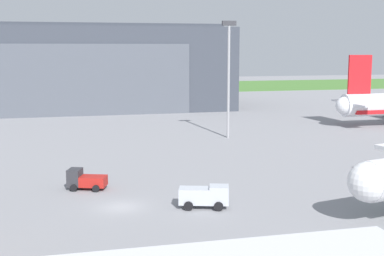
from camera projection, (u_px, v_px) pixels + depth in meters
name	position (u px, v px, depth m)	size (l,w,h in m)	color
ground_plane	(121.00, 207.00, 51.60)	(440.00, 440.00, 0.00)	gray
grass_field_strip	(75.00, 89.00, 200.06)	(440.00, 56.00, 0.08)	#487A33
maintenance_hangar	(19.00, 68.00, 131.05)	(103.34, 33.39, 21.40)	#383D47
fuel_bowser	(85.00, 180.00, 57.98)	(4.50, 3.30, 2.24)	#2D2D33
ops_van	(205.00, 196.00, 51.21)	(5.07, 3.18, 2.21)	#B7BCC6
apron_light_mast	(229.00, 70.00, 89.66)	(2.40, 0.50, 19.74)	#99999E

